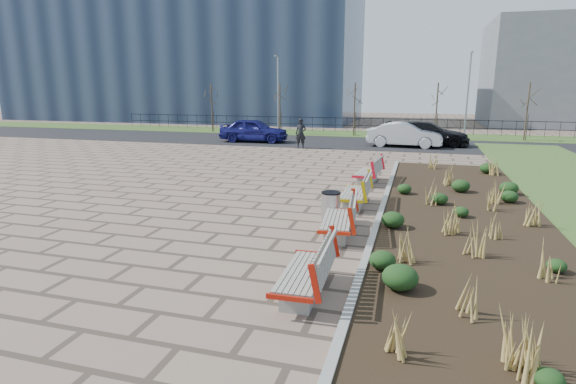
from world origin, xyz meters
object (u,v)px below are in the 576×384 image
(car_blue, at_px, (254,130))
(lamp_east, at_px, (467,97))
(bench_d, at_px, (367,170))
(pedestrian, at_px, (301,134))
(bench_a, at_px, (303,269))
(car_silver, at_px, (405,135))
(lamp_west, at_px, (278,96))
(litter_bin, at_px, (331,207))
(bench_c, at_px, (354,191))
(car_black, at_px, (427,133))
(bench_b, at_px, (337,217))

(car_blue, relative_size, lamp_east, 0.78)
(bench_d, distance_m, pedestrian, 10.61)
(pedestrian, xyz_separation_m, lamp_east, (10.14, 7.63, 2.13))
(bench_a, xyz_separation_m, car_silver, (1.01, 21.97, 0.28))
(pedestrian, bearing_deg, lamp_west, 113.55)
(litter_bin, relative_size, car_silver, 0.18)
(car_silver, bearing_deg, bench_c, 179.80)
(bench_c, bearing_deg, car_blue, 119.53)
(bench_c, xyz_separation_m, car_blue, (-9.08, 15.31, 0.32))
(bench_d, bearing_deg, bench_c, -84.97)
(car_black, bearing_deg, litter_bin, 172.34)
(car_silver, distance_m, lamp_west, 11.50)
(bench_a, xyz_separation_m, bench_c, (0.00, 6.53, 0.00))
(bench_a, relative_size, bench_d, 1.00)
(car_blue, bearing_deg, bench_b, -156.22)
(bench_d, height_order, lamp_west, lamp_west)
(litter_bin, distance_m, lamp_east, 23.32)
(pedestrian, bearing_deg, lamp_east, 33.64)
(car_silver, xyz_separation_m, lamp_west, (-10.01, 5.20, 2.26))
(lamp_east, bearing_deg, litter_bin, -103.44)
(bench_c, distance_m, car_silver, 15.48)
(bench_c, distance_m, lamp_east, 21.38)
(bench_b, height_order, lamp_east, lamp_east)
(lamp_west, bearing_deg, car_silver, -27.43)
(litter_bin, bearing_deg, car_silver, 85.39)
(bench_b, height_order, litter_bin, bench_b)
(bench_d, height_order, litter_bin, bench_d)
(bench_a, xyz_separation_m, bench_b, (0.00, 3.45, 0.00))
(bench_a, bearing_deg, bench_d, 88.18)
(car_blue, bearing_deg, pedestrian, -122.77)
(bench_c, relative_size, car_blue, 0.45)
(bench_c, distance_m, litter_bin, 1.94)
(car_silver, relative_size, car_black, 0.87)
(bench_c, distance_m, pedestrian, 13.99)
(bench_b, height_order, bench_c, same)
(car_black, bearing_deg, bench_d, 170.39)
(car_blue, xyz_separation_m, car_silver, (10.09, 0.13, -0.04))
(bench_d, relative_size, lamp_east, 0.35)
(car_silver, bearing_deg, lamp_west, 66.12)
(lamp_west, bearing_deg, car_blue, -90.84)
(litter_bin, height_order, lamp_west, lamp_west)
(bench_a, distance_m, car_blue, 23.66)
(bench_b, relative_size, bench_c, 1.00)
(bench_a, bearing_deg, pedestrian, 102.91)
(bench_a, relative_size, bench_b, 1.00)
(car_black, distance_m, lamp_west, 12.26)
(bench_a, bearing_deg, car_black, 82.37)
(bench_c, distance_m, bench_d, 3.74)
(pedestrian, bearing_deg, litter_bin, -75.62)
(car_blue, height_order, car_silver, car_blue)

